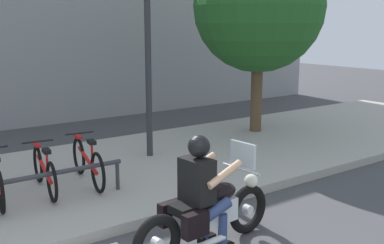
% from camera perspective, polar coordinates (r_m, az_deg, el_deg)
% --- Properties ---
extents(sidewalk, '(24.00, 4.40, 0.15)m').
position_cam_1_polar(sidewalk, '(8.04, -19.03, -7.78)').
color(sidewalk, '#A8A399').
rests_on(sidewalk, ground).
extents(motorcycle, '(2.12, 0.69, 1.24)m').
position_cam_1_polar(motorcycle, '(5.70, 1.84, -11.08)').
color(motorcycle, black).
rests_on(motorcycle, ground).
extents(rider, '(0.66, 0.58, 1.45)m').
position_cam_1_polar(rider, '(5.52, 1.25, -7.75)').
color(rider, black).
rests_on(rider, ground).
extents(bicycle_5, '(0.48, 1.61, 0.73)m').
position_cam_1_polar(bicycle_5, '(7.55, -17.52, -5.66)').
color(bicycle_5, black).
rests_on(bicycle_5, sidewalk).
extents(bicycle_6, '(0.48, 1.69, 0.77)m').
position_cam_1_polar(bicycle_6, '(7.77, -12.58, -4.78)').
color(bicycle_6, black).
rests_on(bicycle_6, sidewalk).
extents(street_lamp, '(0.28, 0.28, 4.06)m').
position_cam_1_polar(street_lamp, '(8.96, -5.41, 10.42)').
color(street_lamp, '#2D2D33').
rests_on(street_lamp, ground).
extents(tree_near_rack, '(3.05, 3.05, 4.63)m').
position_cam_1_polar(tree_near_rack, '(11.22, 8.14, 13.74)').
color(tree_near_rack, brown).
rests_on(tree_near_rack, ground).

